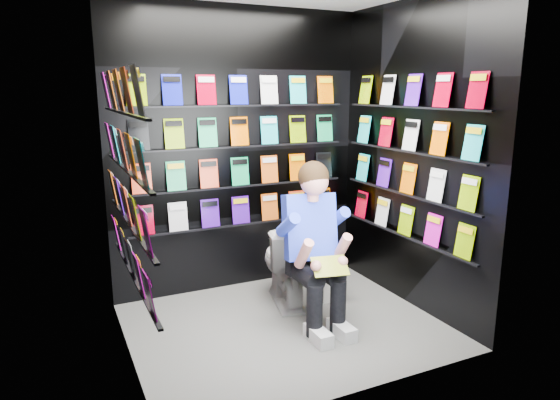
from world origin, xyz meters
name	(u,v)px	position (x,y,z in m)	size (l,w,h in m)	color
floor	(285,326)	(0.00, 0.00, 0.00)	(2.40, 2.40, 0.00)	#575755
wall_back	(239,152)	(0.00, 1.00, 1.30)	(2.40, 0.04, 2.60)	black
wall_front	(362,191)	(0.00, -1.00, 1.30)	(2.40, 0.04, 2.60)	black
wall_left	(120,178)	(-1.20, 0.00, 1.30)	(0.04, 2.00, 2.60)	black
wall_right	(412,157)	(1.20, 0.00, 1.30)	(0.04, 2.00, 2.60)	black
comics_back	(240,151)	(0.00, 0.97, 1.31)	(2.10, 0.06, 1.37)	orange
comics_left	(124,177)	(-1.17, 0.00, 1.31)	(0.06, 1.70, 1.37)	orange
comics_right	(410,157)	(1.17, 0.00, 1.31)	(0.06, 1.70, 1.37)	orange
toilet	(287,263)	(0.22, 0.42, 0.37)	(0.42, 0.75, 0.73)	white
longbox	(328,281)	(0.63, 0.40, 0.14)	(0.20, 0.36, 0.27)	silver
longbox_lid	(328,266)	(0.63, 0.40, 0.28)	(0.22, 0.38, 0.03)	silver
reader	(308,228)	(0.22, 0.04, 0.78)	(0.54, 0.79, 1.45)	blue
held_comic	(330,266)	(0.22, -0.31, 0.58)	(0.27, 0.01, 0.19)	green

